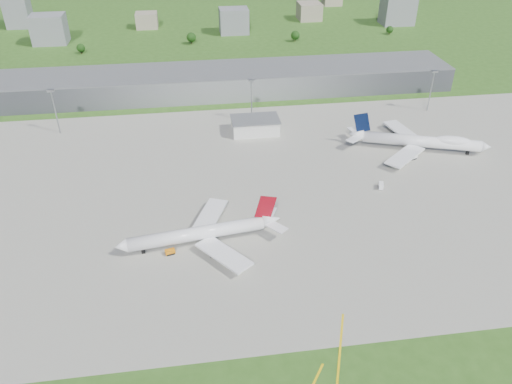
{
  "coord_description": "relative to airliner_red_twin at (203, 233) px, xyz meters",
  "views": [
    {
      "loc": [
        -25.87,
        -155.14,
        124.73
      ],
      "look_at": [
        -0.41,
        23.57,
        9.0
      ],
      "focal_mm": 35.0,
      "sensor_mm": 36.0,
      "label": 1
    }
  ],
  "objects": [
    {
      "name": "ops_building",
      "position": [
        34.43,
        96.84,
        -0.82
      ],
      "size": [
        26.0,
        16.0,
        8.0
      ],
      "primitive_type": "cube",
      "color": "silver",
      "rests_on": "ground"
    },
    {
      "name": "tree_w",
      "position": [
        -85.57,
        261.84,
        0.04
      ],
      "size": [
        6.75,
        6.75,
        8.25
      ],
      "color": "#382314",
      "rests_on": "ground"
    },
    {
      "name": "tree_c",
      "position": [
        4.43,
        276.84,
        1.02
      ],
      "size": [
        8.1,
        8.1,
        9.9
      ],
      "color": "#382314",
      "rests_on": "ground"
    },
    {
      "name": "bldg_w",
      "position": [
        -115.57,
        296.84,
        7.18
      ],
      "size": [
        28.0,
        22.0,
        24.0
      ],
      "primitive_type": "cube",
      "color": "slate",
      "rests_on": "ground"
    },
    {
      "name": "mast_center",
      "position": [
        34.43,
        111.84,
        12.89
      ],
      "size": [
        3.5,
        2.0,
        25.9
      ],
      "color": "gray",
      "rests_on": "ground"
    },
    {
      "name": "van_white_near",
      "position": [
        84.36,
        29.25,
        -3.56
      ],
      "size": [
        3.57,
        5.28,
        2.48
      ],
      "rotation": [
        0.0,
        0.0,
        1.24
      ],
      "color": "white",
      "rests_on": "ground"
    },
    {
      "name": "bldg_tall_w",
      "position": [
        -155.57,
        356.84,
        17.18
      ],
      "size": [
        22.0,
        20.0,
        44.0
      ],
      "primitive_type": "cube",
      "color": "slate",
      "rests_on": "ground"
    },
    {
      "name": "mast_west",
      "position": [
        -75.57,
        111.84,
        12.89
      ],
      "size": [
        3.5,
        2.0,
        25.9
      ],
      "color": "gray",
      "rests_on": "ground"
    },
    {
      "name": "mast_east",
      "position": [
        144.43,
        111.84,
        12.89
      ],
      "size": [
        3.5,
        2.0,
        25.9
      ],
      "color": "gray",
      "rests_on": "ground"
    },
    {
      "name": "bldg_e",
      "position": [
        204.43,
        316.84,
        9.18
      ],
      "size": [
        30.0,
        22.0,
        28.0
      ],
      "primitive_type": "cube",
      "color": "slate",
      "rests_on": "ground"
    },
    {
      "name": "van_white_far",
      "position": [
        110.67,
        54.01,
        -3.64
      ],
      "size": [
        4.86,
        3.47,
        2.31
      ],
      "rotation": [
        0.0,
        0.0,
        0.36
      ],
      "color": "silver",
      "rests_on": "ground"
    },
    {
      "name": "tug_yellow",
      "position": [
        -13.28,
        -5.16,
        -3.85
      ],
      "size": [
        4.23,
        3.04,
        1.88
      ],
      "rotation": [
        0.0,
        0.0,
        0.24
      ],
      "color": "orange",
      "rests_on": "ground"
    },
    {
      "name": "tree_e",
      "position": [
        94.43,
        271.84,
        0.69
      ],
      "size": [
        7.65,
        7.65,
        9.35
      ],
      "color": "#382314",
      "rests_on": "ground"
    },
    {
      "name": "ground",
      "position": [
        24.43,
        146.84,
        -4.82
      ],
      "size": [
        1400.0,
        1400.0,
        0.0
      ],
      "primitive_type": "plane",
      "color": "#2F561B",
      "rests_on": "ground"
    },
    {
      "name": "tree_far_e",
      "position": [
        184.43,
        281.84,
        -0.28
      ],
      "size": [
        6.3,
        6.3,
        7.7
      ],
      "color": "#382314",
      "rests_on": "ground"
    },
    {
      "name": "apron",
      "position": [
        34.43,
        36.84,
        -4.78
      ],
      "size": [
        360.0,
        190.0,
        0.08
      ],
      "primitive_type": "cube",
      "color": "gray",
      "rests_on": "ground"
    },
    {
      "name": "bldg_c",
      "position": [
        44.43,
        306.84,
        6.18
      ],
      "size": [
        26.0,
        20.0,
        22.0
      ],
      "primitive_type": "cube",
      "color": "slate",
      "rests_on": "ground"
    },
    {
      "name": "airliner_red_twin",
      "position": [
        0.0,
        0.0,
        0.0
      ],
      "size": [
        65.87,
        50.94,
        18.09
      ],
      "rotation": [
        0.0,
        0.0,
        3.28
      ],
      "color": "white",
      "rests_on": "ground"
    },
    {
      "name": "airliner_blue_quad",
      "position": [
        118.14,
        62.89,
        0.48
      ],
      "size": [
        70.67,
        54.05,
        19.07
      ],
      "rotation": [
        0.0,
        0.0,
        -0.34
      ],
      "color": "white",
      "rests_on": "ground"
    },
    {
      "name": "bldg_ce",
      "position": [
        124.43,
        346.84,
        3.18
      ],
      "size": [
        22.0,
        24.0,
        16.0
      ],
      "primitive_type": "cube",
      "color": "gray",
      "rests_on": "ground"
    },
    {
      "name": "terminal",
      "position": [
        24.43,
        161.84,
        2.68
      ],
      "size": [
        300.0,
        42.0,
        15.0
      ],
      "primitive_type": "cube",
      "color": "slate",
      "rests_on": "ground"
    },
    {
      "name": "bldg_cw",
      "position": [
        -35.57,
        336.84,
        2.18
      ],
      "size": [
        20.0,
        18.0,
        14.0
      ],
      "primitive_type": "cube",
      "color": "gray",
      "rests_on": "ground"
    }
  ]
}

